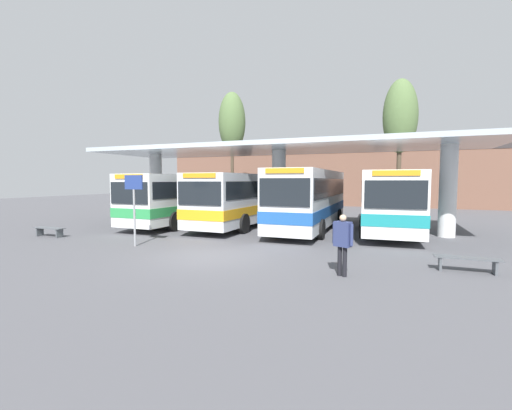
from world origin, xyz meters
TOP-DOWN VIEW (x-y plane):
  - ground_plane at (0.00, 0.00)m, footprint 100.00×100.00m
  - townhouse_backdrop at (0.00, 27.24)m, footprint 40.00×0.58m
  - station_canopy at (0.00, 8.07)m, footprint 22.44×6.79m
  - transit_bus_left_bay at (-6.14, 8.11)m, footprint 2.89×10.96m
  - transit_bus_center_bay at (-2.29, 9.13)m, footprint 3.00×12.10m
  - transit_bus_right_bay at (1.82, 8.33)m, footprint 2.78×10.69m
  - transit_bus_far_right_bay at (6.01, 9.82)m, footprint 3.22×12.12m
  - waiting_bench_near_pillar at (8.32, 0.87)m, footprint 1.82×0.44m
  - waiting_bench_mid_platform at (-9.63, 0.87)m, footprint 1.73×0.44m
  - info_sign_platform at (-3.98, 0.48)m, footprint 0.90×0.09m
  - pedestrian_waiting at (4.84, -0.98)m, footprint 0.65×0.43m
  - poplar_tree_behind_left at (-8.60, 19.82)m, footprint 2.63×2.63m
  - poplar_tree_behind_right at (6.66, 19.34)m, footprint 2.69×2.69m
  - parked_car_street at (-6.60, 24.69)m, footprint 4.70×2.33m

SIDE VIEW (x-z plane):
  - ground_plane at x=0.00m, z-range 0.00..0.00m
  - waiting_bench_mid_platform at x=-9.63m, z-range 0.11..0.57m
  - waiting_bench_near_pillar at x=8.32m, z-range 0.12..0.58m
  - parked_car_street at x=-6.60m, z-range -0.02..1.92m
  - pedestrian_waiting at x=4.84m, z-range 0.20..2.01m
  - transit_bus_left_bay at x=-6.14m, z-range 0.20..3.34m
  - transit_bus_center_bay at x=-2.29m, z-range 0.19..3.36m
  - transit_bus_far_right_bay at x=6.01m, z-range 0.20..3.43m
  - transit_bus_right_bay at x=1.82m, z-range 0.18..3.53m
  - info_sign_platform at x=-3.98m, z-range 0.64..3.66m
  - station_canopy at x=0.00m, z-range 1.81..6.60m
  - townhouse_backdrop at x=0.00m, z-range 0.63..8.22m
  - poplar_tree_behind_right at x=6.66m, z-range 2.42..13.38m
  - poplar_tree_behind_left at x=-8.60m, z-range 2.74..14.18m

